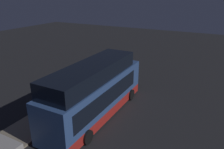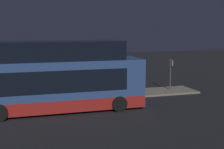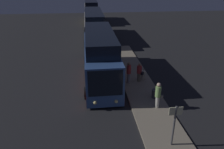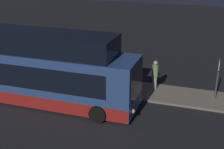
{
  "view_description": "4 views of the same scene",
  "coord_description": "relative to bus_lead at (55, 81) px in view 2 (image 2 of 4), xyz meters",
  "views": [
    {
      "loc": [
        -12.92,
        -7.91,
        8.65
      ],
      "look_at": [
        2.8,
        0.46,
        1.91
      ],
      "focal_mm": 35.0,
      "sensor_mm": 36.0,
      "label": 1
    },
    {
      "loc": [
        -2.86,
        -18.18,
        4.86
      ],
      "look_at": [
        2.8,
        0.46,
        1.91
      ],
      "focal_mm": 50.0,
      "sensor_mm": 36.0,
      "label": 2
    },
    {
      "loc": [
        16.83,
        -1.16,
        8.22
      ],
      "look_at": [
        2.8,
        0.46,
        1.91
      ],
      "focal_mm": 35.0,
      "sensor_mm": 36.0,
      "label": 3
    },
    {
      "loc": [
        7.81,
        -14.34,
        7.97
      ],
      "look_at": [
        2.8,
        0.46,
        1.91
      ],
      "focal_mm": 50.0,
      "sensor_mm": 36.0,
      "label": 4
    }
  ],
  "objects": [
    {
      "name": "passenger_boarding",
      "position": [
        5.49,
        3.47,
        -0.68
      ],
      "size": [
        0.52,
        0.64,
        1.84
      ],
      "rotation": [
        0.0,
        0.0,
        -0.4
      ],
      "color": "silver",
      "rests_on": "platform"
    },
    {
      "name": "passenger_with_bags",
      "position": [
        1.5,
        2.23,
        -0.68
      ],
      "size": [
        0.4,
        0.56,
        1.81
      ],
      "rotation": [
        0.0,
        0.0,
        3.0
      ],
      "color": "gray",
      "rests_on": "platform"
    },
    {
      "name": "trash_bin",
      "position": [
        4.2,
        3.69,
        -1.35
      ],
      "size": [
        0.44,
        0.44,
        0.65
      ],
      "color": "#3F3F44",
      "rests_on": "platform"
    },
    {
      "name": "platform",
      "position": [
        0.87,
        3.02,
        -1.74
      ],
      "size": [
        20.0,
        2.57,
        0.13
      ],
      "color": "gray",
      "rests_on": "ground"
    },
    {
      "name": "ground",
      "position": [
        0.87,
        0.14,
        -1.8
      ],
      "size": [
        80.0,
        80.0,
        0.0
      ],
      "primitive_type": "plane",
      "color": "#232326"
    },
    {
      "name": "bus_lead",
      "position": [
        0.0,
        0.0,
        0.0
      ],
      "size": [
        10.31,
        2.87,
        4.09
      ],
      "color": "#33518C",
      "rests_on": "ground"
    },
    {
      "name": "suitcase",
      "position": [
        0.87,
        3.69,
        -1.33
      ],
      "size": [
        0.42,
        0.26,
        0.93
      ],
      "color": "beige",
      "rests_on": "platform"
    },
    {
      "name": "sign_post",
      "position": [
        9.1,
        3.13,
        -0.18
      ],
      "size": [
        0.1,
        0.69,
        2.36
      ],
      "color": "#4C4C51",
      "rests_on": "platform"
    },
    {
      "name": "passenger_waiting",
      "position": [
        1.31,
        3.19,
        -0.83
      ],
      "size": [
        0.65,
        0.66,
        1.6
      ],
      "rotation": [
        0.0,
        0.0,
        -0.76
      ],
      "color": "#6B604C",
      "rests_on": "platform"
    }
  ]
}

